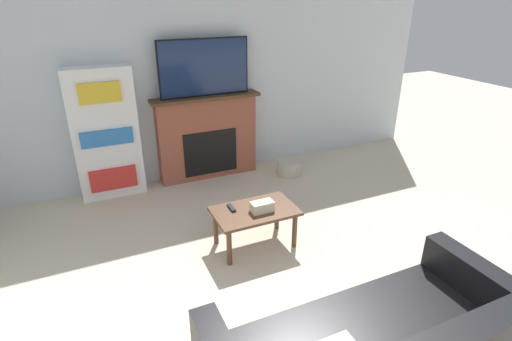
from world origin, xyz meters
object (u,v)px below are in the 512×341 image
Objects in this scene: fireplace at (207,137)px; tv at (204,68)px; coffee_table at (255,215)px; storage_basket at (290,167)px; bookshelf at (106,134)px.

tv is (0.00, -0.02, 0.92)m from fireplace.
tv is 1.43× the size of coffee_table.
storage_basket is (1.04, -0.43, -0.47)m from fireplace.
bookshelf is 2.45m from storage_basket.
bookshelf is at bearing -179.90° from tv.
coffee_table is (-0.11, -1.80, -0.22)m from fireplace.
fireplace is 1.22m from storage_basket.
bookshelf is 4.47× the size of storage_basket.
bookshelf reaches higher than coffee_table.
storage_basket is (1.16, 1.37, -0.25)m from coffee_table.
tv is at bearing 0.10° from bookshelf.
storage_basket is (2.32, -0.40, -0.70)m from bookshelf.
tv is 0.73× the size of bookshelf.
tv is 1.45m from bookshelf.
fireplace is 1.81m from coffee_table.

